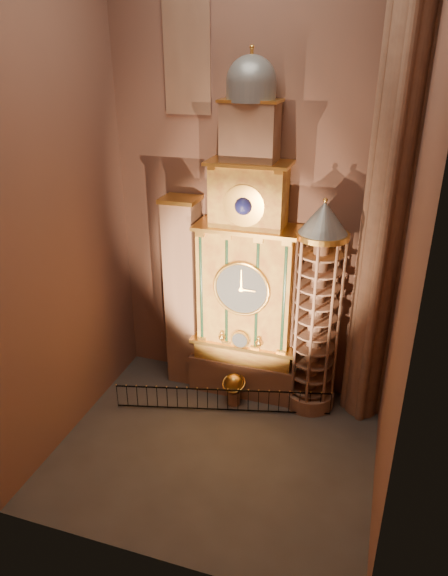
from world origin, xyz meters
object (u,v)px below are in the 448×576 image
(astronomical_clock, at_px, (247,274))
(stair_turret, at_px, (316,312))
(celestial_globe, at_px, (234,386))
(iron_railing, at_px, (223,400))
(portrait_tower, at_px, (183,293))

(astronomical_clock, distance_m, stair_turret, 3.78)
(celestial_globe, relative_size, iron_railing, 0.17)
(astronomical_clock, height_order, iron_railing, astronomical_clock)
(portrait_tower, xyz_separation_m, iron_railing, (2.89, -2.33, -4.46))
(celestial_globe, bearing_deg, portrait_tower, 154.60)
(portrait_tower, bearing_deg, iron_railing, -38.93)
(astronomical_clock, relative_size, stair_turret, 1.55)
(celestial_globe, height_order, iron_railing, celestial_globe)
(celestial_globe, bearing_deg, stair_turret, 18.72)
(celestial_globe, bearing_deg, astronomical_clock, 83.16)
(iron_railing, bearing_deg, astronomical_clock, 77.45)
(portrait_tower, xyz_separation_m, celestial_globe, (3.22, -1.53, -4.10))
(astronomical_clock, height_order, portrait_tower, astronomical_clock)
(astronomical_clock, height_order, celestial_globe, astronomical_clock)
(astronomical_clock, bearing_deg, portrait_tower, 179.71)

